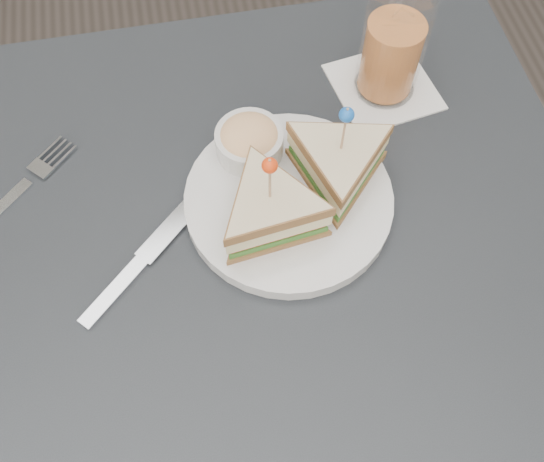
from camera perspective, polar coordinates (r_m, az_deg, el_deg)
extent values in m
plane|color=#3F3833|center=(1.40, -0.34, -16.22)|extent=(3.50, 3.50, 0.00)
cube|color=black|center=(0.70, -0.65, -3.38)|extent=(0.80, 0.80, 0.03)
cylinder|color=black|center=(1.23, -19.85, 1.05)|extent=(0.04, 0.04, 0.72)
cylinder|color=black|center=(1.26, 12.35, 6.43)|extent=(0.04, 0.04, 0.72)
cylinder|color=silver|center=(0.72, 1.57, 2.80)|extent=(0.32, 0.32, 0.01)
cylinder|color=silver|center=(0.71, 1.58, 3.20)|extent=(0.32, 0.32, 0.00)
cylinder|color=tan|center=(0.61, -0.21, 4.64)|extent=(0.00, 0.00, 0.08)
sphere|color=red|center=(0.59, -0.22, 6.18)|extent=(0.02, 0.02, 0.02)
cylinder|color=tan|center=(0.65, 6.76, 9.20)|extent=(0.00, 0.00, 0.08)
sphere|color=#1652A8|center=(0.63, 7.04, 10.81)|extent=(0.02, 0.02, 0.02)
cylinder|color=silver|center=(0.73, -2.13, 8.23)|extent=(0.11, 0.11, 0.04)
ellipsoid|color=#E0B772|center=(0.72, -2.16, 8.83)|extent=(0.10, 0.10, 0.03)
cube|color=silver|center=(0.80, -20.96, 5.49)|extent=(0.03, 0.03, 0.00)
cube|color=silver|center=(0.69, -14.38, -5.27)|extent=(0.09, 0.09, 0.01)
cube|color=silver|center=(0.71, -8.81, 1.06)|extent=(0.11, 0.10, 0.00)
cylinder|color=silver|center=(0.74, -5.67, 4.57)|extent=(0.03, 0.03, 0.00)
cube|color=white|center=(0.84, 10.43, 13.20)|extent=(0.15, 0.15, 0.00)
cylinder|color=#C06E36|center=(0.80, 11.09, 15.85)|extent=(0.08, 0.08, 0.10)
cylinder|color=white|center=(0.79, 11.41, 17.10)|extent=(0.09, 0.09, 0.16)
cube|color=white|center=(0.78, 12.14, 18.77)|extent=(0.03, 0.03, 0.02)
cube|color=white|center=(0.76, 10.97, 17.50)|extent=(0.02, 0.02, 0.02)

